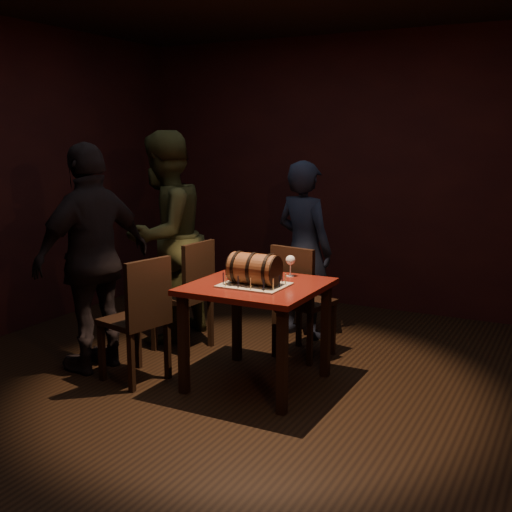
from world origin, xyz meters
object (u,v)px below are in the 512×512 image
(wine_glass_left, at_px, (249,259))
(pint_of_ale, at_px, (249,267))
(wine_glass_mid, at_px, (272,259))
(chair_left_rear, at_px, (189,290))
(person_left_rear, at_px, (164,237))
(pub_table, at_px, (257,299))
(wine_glass_right, at_px, (290,261))
(person_back, at_px, (304,250))
(person_left_front, at_px, (93,258))
(chair_back, at_px, (299,296))
(barrel_cake, at_px, (254,269))
(chair_left_front, at_px, (140,313))

(wine_glass_left, relative_size, pint_of_ale, 1.07)
(wine_glass_mid, bearing_deg, chair_left_rear, 173.70)
(person_left_rear, bearing_deg, wine_glass_mid, 76.67)
(pub_table, relative_size, wine_glass_right, 5.59)
(pub_table, xyz_separation_m, person_back, (-0.17, 1.23, 0.15))
(pub_table, height_order, person_left_front, person_left_front)
(person_left_rear, bearing_deg, person_back, 120.56)
(pub_table, distance_m, person_left_front, 1.31)
(wine_glass_left, xyz_separation_m, wine_glass_mid, (0.16, 0.06, -0.00))
(pub_table, bearing_deg, chair_back, 86.24)
(barrel_cake, bearing_deg, pint_of_ale, 125.87)
(pint_of_ale, bearing_deg, barrel_cake, -54.13)
(chair_back, relative_size, chair_left_front, 1.00)
(chair_back, relative_size, chair_left_rear, 1.00)
(barrel_cake, xyz_separation_m, pint_of_ale, (-0.17, 0.24, -0.05))
(wine_glass_right, relative_size, pint_of_ale, 1.07)
(wine_glass_mid, relative_size, chair_left_rear, 0.17)
(barrel_cake, bearing_deg, chair_left_front, -159.59)
(person_left_rear, relative_size, person_left_front, 1.05)
(pub_table, xyz_separation_m, person_left_front, (-1.25, -0.28, 0.23))
(pint_of_ale, bearing_deg, person_left_front, -157.59)
(pint_of_ale, distance_m, person_left_front, 1.18)
(pint_of_ale, bearing_deg, chair_left_front, -138.88)
(chair_left_front, bearing_deg, wine_glass_right, 38.12)
(pub_table, distance_m, chair_left_front, 0.85)
(barrel_cake, bearing_deg, pub_table, 100.49)
(chair_left_front, relative_size, person_left_rear, 0.51)
(pub_table, distance_m, wine_glass_left, 0.40)
(wine_glass_left, distance_m, person_left_rear, 1.08)
(chair_left_rear, xyz_separation_m, person_left_rear, (-0.38, 0.19, 0.39))
(person_back, bearing_deg, pint_of_ale, 107.01)
(wine_glass_right, bearing_deg, chair_left_rear, 175.16)
(pub_table, height_order, chair_left_rear, chair_left_rear)
(pub_table, distance_m, person_left_rear, 1.39)
(wine_glass_mid, height_order, person_left_front, person_left_front)
(chair_left_front, relative_size, person_left_front, 0.53)
(wine_glass_mid, bearing_deg, person_left_rear, 166.87)
(pub_table, bearing_deg, barrel_cake, -79.51)
(chair_back, height_order, person_left_front, person_left_front)
(wine_glass_left, height_order, pint_of_ale, wine_glass_left)
(wine_glass_mid, distance_m, person_back, 0.92)
(person_left_front, bearing_deg, person_back, 155.47)
(person_back, relative_size, person_left_front, 0.90)
(barrel_cake, bearing_deg, person_left_rear, 151.81)
(pint_of_ale, relative_size, chair_left_front, 0.16)
(pub_table, height_order, chair_back, chair_back)
(chair_left_front, xyz_separation_m, person_left_front, (-0.49, 0.08, 0.35))
(chair_back, bearing_deg, person_left_front, -144.53)
(chair_back, height_order, person_left_rear, person_left_rear)
(person_back, distance_m, person_left_rear, 1.24)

